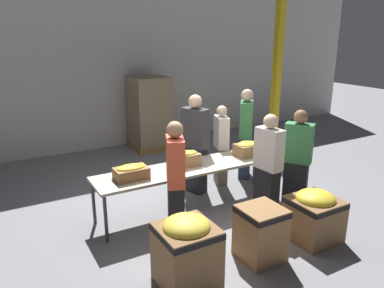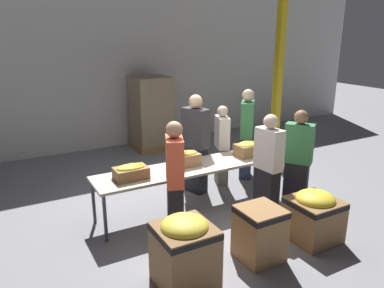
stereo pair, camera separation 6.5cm
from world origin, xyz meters
TOP-DOWN VIEW (x-y plane):
  - ground_plane at (0.00, 0.00)m, footprint 30.00×30.00m
  - wall_back at (0.00, 4.09)m, footprint 16.00×0.08m
  - sorting_table at (0.00, 0.00)m, footprint 3.19×0.73m
  - banana_box_0 at (-1.03, -0.02)m, footprint 0.49×0.31m
  - banana_box_1 at (-0.06, 0.07)m, footprint 0.42×0.27m
  - banana_box_2 at (1.09, -0.01)m, footprint 0.40×0.33m
  - volunteer_0 at (0.41, 0.60)m, footprint 0.38×0.53m
  - volunteer_1 at (1.55, -0.75)m, footprint 0.44×0.49m
  - volunteer_2 at (0.93, -0.75)m, footprint 0.26×0.46m
  - volunteer_3 at (1.64, 0.74)m, footprint 0.49×0.52m
  - volunteer_4 at (1.03, 0.69)m, footprint 0.33×0.45m
  - volunteer_5 at (-0.62, -0.63)m, footprint 0.38×0.51m
  - donation_bin_0 at (-1.01, -1.65)m, footprint 0.64×0.64m
  - donation_bin_1 at (0.08, -1.65)m, footprint 0.53×0.53m
  - donation_bin_2 at (1.03, -1.65)m, footprint 0.64×0.64m
  - support_pillar at (2.77, 1.21)m, footprint 0.15×0.15m
  - pallet_stack_0 at (0.76, 3.44)m, footprint 0.94×0.94m

SIDE VIEW (x-z plane):
  - ground_plane at x=0.00m, z-range 0.00..0.00m
  - donation_bin_1 at x=0.08m, z-range 0.03..0.73m
  - donation_bin_2 at x=1.03m, z-range 0.02..0.75m
  - donation_bin_0 at x=-1.01m, z-range 0.02..0.89m
  - sorting_table at x=0.00m, z-range 0.33..1.08m
  - volunteer_4 at x=1.03m, z-range 0.00..1.52m
  - volunteer_2 at x=0.93m, z-range -0.01..1.64m
  - volunteer_1 at x=1.55m, z-range -0.01..1.64m
  - volunteer_5 at x=-0.62m, z-range -0.01..1.69m
  - banana_box_0 at x=-1.03m, z-range 0.75..0.97m
  - banana_box_1 at x=-0.06m, z-range 0.74..1.01m
  - banana_box_2 at x=1.09m, z-range 0.75..1.01m
  - volunteer_3 at x=1.64m, z-range -0.01..1.77m
  - pallet_stack_0 at x=0.76m, z-range -0.01..1.78m
  - volunteer_0 at x=0.41m, z-range -0.01..1.78m
  - wall_back at x=0.00m, z-range 0.00..4.00m
  - support_pillar at x=2.77m, z-range 0.00..4.00m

